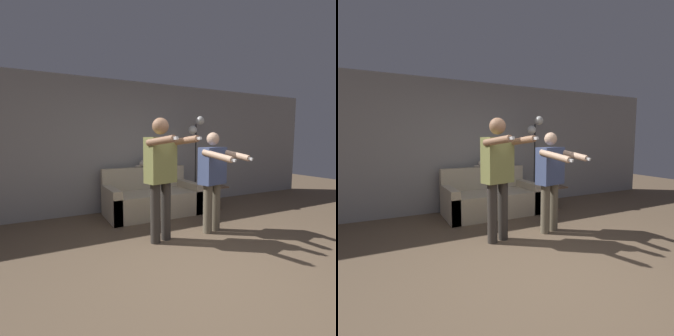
# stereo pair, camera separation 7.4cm
# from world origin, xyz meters

# --- Properties ---
(ground_plane) EXTENTS (16.00, 16.00, 0.00)m
(ground_plane) POSITION_xyz_m (0.00, 0.00, 0.00)
(ground_plane) COLOR brown
(wall_back) EXTENTS (10.00, 0.05, 2.60)m
(wall_back) POSITION_xyz_m (0.00, 3.06, 1.30)
(wall_back) COLOR gray
(wall_back) RESTS_ON ground_plane
(couch) EXTENTS (1.75, 0.90, 0.88)m
(couch) POSITION_xyz_m (0.30, 2.50, 0.28)
(couch) COLOR beige
(couch) RESTS_ON ground_plane
(person_left) EXTENTS (0.60, 0.75, 1.73)m
(person_left) POSITION_xyz_m (-0.12, 1.16, 1.01)
(person_left) COLOR #38332D
(person_left) RESTS_ON ground_plane
(person_right) EXTENTS (0.62, 0.76, 1.55)m
(person_right) POSITION_xyz_m (0.76, 1.16, 0.89)
(person_right) COLOR #6B604C
(person_right) RESTS_ON ground_plane
(cat) EXTENTS (0.42, 0.11, 0.19)m
(cat) POSITION_xyz_m (0.35, 2.84, 0.97)
(cat) COLOR #B7AD9E
(cat) RESTS_ON couch
(floor_lamp) EXTENTS (0.36, 0.34, 1.93)m
(floor_lamp) POSITION_xyz_m (1.39, 2.62, 1.39)
(floor_lamp) COLOR black
(floor_lamp) RESTS_ON ground_plane
(side_table) EXTENTS (0.36, 0.36, 0.49)m
(side_table) POSITION_xyz_m (1.65, 2.22, 0.34)
(side_table) COLOR brown
(side_table) RESTS_ON ground_plane
(cup) EXTENTS (0.07, 0.07, 0.11)m
(cup) POSITION_xyz_m (1.70, 2.23, 0.54)
(cup) COLOR silver
(cup) RESTS_ON side_table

